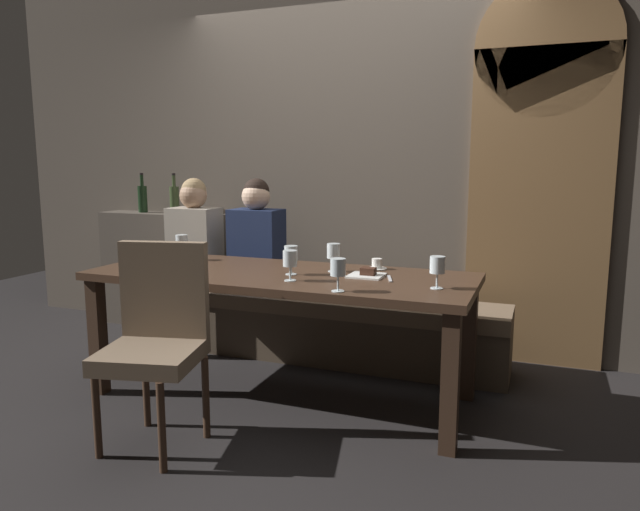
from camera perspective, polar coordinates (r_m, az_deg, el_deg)
The scene contains 20 objects.
ground at distance 3.57m, azimuth -3.76°, elevation -13.42°, with size 9.00×9.00×0.00m, color black.
back_wall_tiled at distance 4.44m, azimuth 2.79°, elevation 10.82°, with size 6.00×0.12×3.00m, color brown.
arched_door at distance 4.14m, azimuth 20.68°, elevation 8.50°, with size 0.90×0.05×2.55m.
back_counter at distance 5.07m, azimuth -14.85°, elevation -1.33°, with size 1.10×0.28×0.95m, color #494138.
dining_table at distance 3.38m, azimuth -3.87°, elevation -3.14°, with size 2.20×0.84×0.74m.
banquette_bench at distance 4.11m, azimuth 0.34°, elevation -6.99°, with size 2.50×0.44×0.45m.
chair_near_side at distance 2.96m, azimuth -15.62°, elevation -7.09°, with size 0.53×0.53×0.98m.
diner_redhead at distance 4.46m, azimuth -12.12°, elevation 1.96°, with size 0.36×0.24×0.80m.
diner_bearded at distance 4.20m, azimuth -6.19°, elevation 1.72°, with size 0.36×0.24×0.80m.
wine_bottle_dark_red at distance 5.12m, azimuth -16.90°, elevation 5.40°, with size 0.08×0.08×0.33m.
wine_bottle_pale_label at distance 4.91m, azimuth -14.00°, elevation 5.38°, with size 0.08×0.08×0.33m.
wine_glass_center_front at distance 2.85m, azimuth 1.77°, elevation -1.31°, with size 0.08×0.08×0.16m.
wine_glass_end_right at distance 3.87m, azimuth -13.33°, elevation 1.28°, with size 0.08×0.08×0.16m.
wine_glass_end_left at distance 3.36m, azimuth 1.33°, elevation 0.37°, with size 0.08×0.08×0.16m.
wine_glass_near_right at distance 3.28m, azimuth -2.84°, elevation 0.13°, with size 0.08×0.08×0.16m.
wine_glass_near_left at distance 3.11m, azimuth -2.94°, elevation -0.37°, with size 0.08×0.08×0.16m.
wine_glass_center_back at distance 2.97m, azimuth 11.37°, elevation -1.06°, with size 0.08×0.08×0.16m.
espresso_cup at distance 3.47m, azimuth 5.56°, elevation -0.92°, with size 0.12×0.12×0.06m.
dessert_plate at distance 3.25m, azimuth 4.61°, elevation -1.80°, with size 0.19×0.19×0.05m.
fork_on_table at distance 3.18m, azimuth 6.81°, elevation -2.26°, with size 0.02×0.17×0.01m, color silver.
Camera 1 is at (1.40, -2.99, 1.37)m, focal length 32.84 mm.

